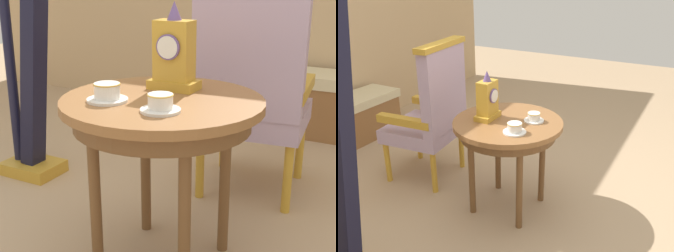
{
  "view_description": "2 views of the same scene",
  "coord_description": "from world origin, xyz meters",
  "views": [
    {
      "loc": [
        0.88,
        -1.46,
        1.13
      ],
      "look_at": [
        0.06,
        0.1,
        0.55
      ],
      "focal_mm": 51.66,
      "sensor_mm": 36.0,
      "label": 1
    },
    {
      "loc": [
        -2.06,
        -1.1,
        1.67
      ],
      "look_at": [
        -0.0,
        0.02,
        0.68
      ],
      "focal_mm": 41.15,
      "sensor_mm": 36.0,
      "label": 2
    }
  ],
  "objects": [
    {
      "name": "window_bench",
      "position": [
        0.25,
        1.95,
        0.22
      ],
      "size": [
        1.17,
        0.4,
        0.44
      ],
      "color": "beige",
      "rests_on": "ground"
    },
    {
      "name": "mantel_clock",
      "position": [
        0.04,
        0.18,
        0.82
      ],
      "size": [
        0.19,
        0.11,
        0.34
      ],
      "color": "gold",
      "rests_on": "side_table"
    },
    {
      "name": "armchair",
      "position": [
        0.17,
        0.77,
        0.59
      ],
      "size": [
        0.59,
        0.58,
        1.14
      ],
      "color": "#B299B7",
      "rests_on": "ground"
    },
    {
      "name": "teacup_right",
      "position": [
        0.14,
        -0.12,
        0.71
      ],
      "size": [
        0.14,
        0.14,
        0.06
      ],
      "color": "white",
      "rests_on": "side_table"
    },
    {
      "name": "harp",
      "position": [
        -0.98,
        0.46,
        0.77
      ],
      "size": [
        0.4,
        0.24,
        1.89
      ],
      "color": "gold",
      "rests_on": "ground"
    },
    {
      "name": "side_table",
      "position": [
        0.06,
        0.04,
        0.6
      ],
      "size": [
        0.75,
        0.75,
        0.68
      ],
      "color": "brown",
      "rests_on": "ground"
    },
    {
      "name": "teacup_left",
      "position": [
        -0.09,
        -0.09,
        0.71
      ],
      "size": [
        0.15,
        0.15,
        0.07
      ],
      "color": "white",
      "rests_on": "side_table"
    }
  ]
}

